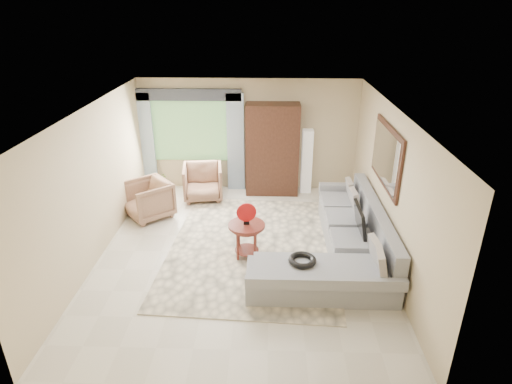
{
  "coord_description": "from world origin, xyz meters",
  "views": [
    {
      "loc": [
        0.47,
        -6.57,
        4.16
      ],
      "look_at": [
        0.25,
        0.35,
        1.05
      ],
      "focal_mm": 30.0,
      "sensor_mm": 36.0,
      "label": 1
    }
  ],
  "objects_px": {
    "sectional_sofa": "(344,246)",
    "potted_plant": "(156,183)",
    "armchair_right": "(203,182)",
    "tv_screen": "(360,220)",
    "armoire": "(272,150)",
    "floor_lamp": "(307,161)",
    "coffee_table": "(247,240)",
    "armchair_left": "(148,199)"
  },
  "relations": [
    {
      "from": "armchair_right",
      "to": "potted_plant",
      "type": "relative_size",
      "value": 1.61
    },
    {
      "from": "armchair_right",
      "to": "floor_lamp",
      "type": "distance_m",
      "value": 2.44
    },
    {
      "from": "armoire",
      "to": "floor_lamp",
      "type": "bearing_deg",
      "value": 4.29
    },
    {
      "from": "sectional_sofa",
      "to": "armoire",
      "type": "distance_m",
      "value": 3.24
    },
    {
      "from": "potted_plant",
      "to": "armchair_right",
      "type": "bearing_deg",
      "value": -9.45
    },
    {
      "from": "sectional_sofa",
      "to": "tv_screen",
      "type": "relative_size",
      "value": 4.68
    },
    {
      "from": "coffee_table",
      "to": "armoire",
      "type": "relative_size",
      "value": 0.3
    },
    {
      "from": "tv_screen",
      "to": "armoire",
      "type": "xyz_separation_m",
      "value": [
        -1.5,
        2.74,
        0.33
      ]
    },
    {
      "from": "armchair_left",
      "to": "armchair_right",
      "type": "xyz_separation_m",
      "value": [
        1.0,
        0.95,
        0.01
      ]
    },
    {
      "from": "coffee_table",
      "to": "armchair_left",
      "type": "xyz_separation_m",
      "value": [
        -2.12,
        1.46,
        0.06
      ]
    },
    {
      "from": "potted_plant",
      "to": "armoire",
      "type": "relative_size",
      "value": 0.26
    },
    {
      "from": "coffee_table",
      "to": "armoire",
      "type": "bearing_deg",
      "value": 80.95
    },
    {
      "from": "tv_screen",
      "to": "potted_plant",
      "type": "bearing_deg",
      "value": 149.03
    },
    {
      "from": "coffee_table",
      "to": "floor_lamp",
      "type": "height_order",
      "value": "floor_lamp"
    },
    {
      "from": "armchair_right",
      "to": "armoire",
      "type": "bearing_deg",
      "value": 6.75
    },
    {
      "from": "potted_plant",
      "to": "armoire",
      "type": "xyz_separation_m",
      "value": [
        2.7,
        0.22,
        0.78
      ]
    },
    {
      "from": "sectional_sofa",
      "to": "potted_plant",
      "type": "height_order",
      "value": "sectional_sofa"
    },
    {
      "from": "sectional_sofa",
      "to": "floor_lamp",
      "type": "bearing_deg",
      "value": 98.33
    },
    {
      "from": "potted_plant",
      "to": "floor_lamp",
      "type": "height_order",
      "value": "floor_lamp"
    },
    {
      "from": "armchair_left",
      "to": "armoire",
      "type": "relative_size",
      "value": 0.41
    },
    {
      "from": "tv_screen",
      "to": "potted_plant",
      "type": "distance_m",
      "value": 4.92
    },
    {
      "from": "armchair_right",
      "to": "armoire",
      "type": "distance_m",
      "value": 1.74
    },
    {
      "from": "armchair_right",
      "to": "floor_lamp",
      "type": "height_order",
      "value": "floor_lamp"
    },
    {
      "from": "sectional_sofa",
      "to": "floor_lamp",
      "type": "distance_m",
      "value": 3.03
    },
    {
      "from": "sectional_sofa",
      "to": "coffee_table",
      "type": "bearing_deg",
      "value": 177.35
    },
    {
      "from": "armchair_left",
      "to": "potted_plant",
      "type": "relative_size",
      "value": 1.58
    },
    {
      "from": "coffee_table",
      "to": "armoire",
      "type": "height_order",
      "value": "armoire"
    },
    {
      "from": "armoire",
      "to": "armchair_right",
      "type": "bearing_deg",
      "value": -165.33
    },
    {
      "from": "sectional_sofa",
      "to": "floor_lamp",
      "type": "xyz_separation_m",
      "value": [
        -0.43,
        2.96,
        0.47
      ]
    },
    {
      "from": "armchair_left",
      "to": "sectional_sofa",
      "type": "bearing_deg",
      "value": 27.48
    },
    {
      "from": "sectional_sofa",
      "to": "armchair_right",
      "type": "height_order",
      "value": "sectional_sofa"
    },
    {
      "from": "tv_screen",
      "to": "coffee_table",
      "type": "xyz_separation_m",
      "value": [
        -1.95,
        -0.08,
        -0.38
      ]
    },
    {
      "from": "sectional_sofa",
      "to": "armchair_right",
      "type": "distance_m",
      "value": 3.75
    },
    {
      "from": "armchair_left",
      "to": "potted_plant",
      "type": "distance_m",
      "value": 1.15
    },
    {
      "from": "sectional_sofa",
      "to": "floor_lamp",
      "type": "height_order",
      "value": "floor_lamp"
    },
    {
      "from": "armchair_right",
      "to": "armoire",
      "type": "height_order",
      "value": "armoire"
    },
    {
      "from": "armchair_right",
      "to": "potted_plant",
      "type": "height_order",
      "value": "armchair_right"
    },
    {
      "from": "armchair_left",
      "to": "potted_plant",
      "type": "height_order",
      "value": "armchair_left"
    },
    {
      "from": "potted_plant",
      "to": "sectional_sofa",
      "type": "bearing_deg",
      "value": -34.21
    },
    {
      "from": "sectional_sofa",
      "to": "tv_screen",
      "type": "height_order",
      "value": "tv_screen"
    },
    {
      "from": "armchair_left",
      "to": "floor_lamp",
      "type": "bearing_deg",
      "value": 72.35
    },
    {
      "from": "sectional_sofa",
      "to": "tv_screen",
      "type": "xyz_separation_m",
      "value": [
        0.27,
        0.15,
        0.44
      ]
    }
  ]
}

